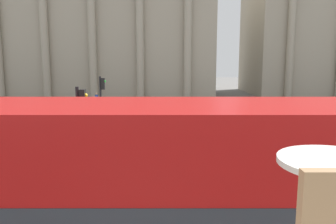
% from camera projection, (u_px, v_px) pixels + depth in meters
% --- Properties ---
extents(double_decker_bus, '(11.49, 2.64, 4.01)m').
position_uv_depth(double_decker_bus, '(133.00, 199.00, 6.05)').
color(double_decker_bus, black).
rests_on(double_decker_bus, ground_plane).
extents(cafe_dining_table, '(0.60, 0.60, 0.73)m').
position_uv_depth(cafe_dining_table, '(336.00, 197.00, 1.66)').
color(cafe_dining_table, '#2D2D30').
rests_on(cafe_dining_table, cafe_floor_slab).
extents(plaza_building_left, '(35.43, 15.78, 20.61)m').
position_uv_depth(plaza_building_left, '(84.00, 21.00, 45.30)').
color(plaza_building_left, '#A39984').
rests_on(plaza_building_left, ground_plane).
extents(traffic_light_near, '(0.42, 0.24, 3.91)m').
position_uv_depth(traffic_light_near, '(81.00, 125.00, 11.46)').
color(traffic_light_near, black).
rests_on(traffic_light_near, ground_plane).
extents(traffic_light_mid, '(0.42, 0.24, 3.87)m').
position_uv_depth(traffic_light_mid, '(102.00, 98.00, 20.12)').
color(traffic_light_mid, black).
rests_on(traffic_light_mid, ground_plane).
extents(pedestrian_black, '(0.32, 0.32, 1.72)m').
position_uv_depth(pedestrian_black, '(210.00, 119.00, 21.80)').
color(pedestrian_black, '#282B33').
rests_on(pedestrian_black, ground_plane).
extents(pedestrian_white, '(0.32, 0.32, 1.79)m').
position_uv_depth(pedestrian_white, '(30.00, 129.00, 18.36)').
color(pedestrian_white, '#282B33').
rests_on(pedestrian_white, ground_plane).
extents(pedestrian_blue, '(0.32, 0.32, 1.74)m').
position_uv_depth(pedestrian_blue, '(97.00, 100.00, 32.58)').
color(pedestrian_blue, '#282B33').
rests_on(pedestrian_blue, ground_plane).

